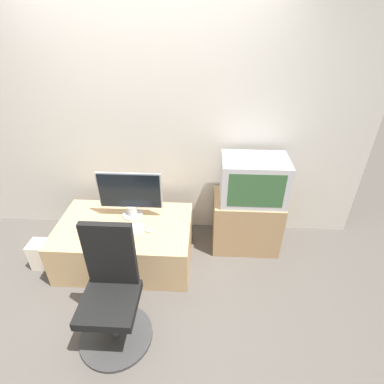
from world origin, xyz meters
TOP-DOWN VIEW (x-y plane):
  - ground_plane at (0.00, 0.00)m, footprint 12.00×12.00m
  - wall_back at (0.00, 1.32)m, footprint 4.40×0.05m
  - desk at (-0.23, 0.70)m, footprint 1.29×0.81m
  - side_stand at (1.00, 1.01)m, footprint 0.69×0.47m
  - main_monitor at (-0.17, 0.85)m, footprint 0.62×0.20m
  - keyboard at (-0.18, 0.64)m, footprint 0.30×0.13m
  - mouse at (0.03, 0.61)m, footprint 0.06×0.03m
  - crt_tv at (1.02, 1.00)m, footprint 0.63×0.42m
  - office_chair at (-0.12, -0.11)m, footprint 0.57×0.57m
  - cardboard_box_lower at (-1.04, 0.57)m, footprint 0.22×0.18m

SIDE VIEW (x-z plane):
  - ground_plane at x=0.00m, z-range 0.00..0.00m
  - cardboard_box_lower at x=-1.04m, z-range 0.00..0.29m
  - desk at x=-0.23m, z-range 0.00..0.45m
  - side_stand at x=1.00m, z-range 0.00..0.59m
  - office_chair at x=-0.12m, z-range -0.11..0.89m
  - keyboard at x=-0.18m, z-range 0.45..0.46m
  - mouse at x=0.03m, z-range 0.45..0.48m
  - main_monitor at x=-0.17m, z-range 0.46..0.94m
  - crt_tv at x=1.02m, z-range 0.59..1.03m
  - wall_back at x=0.00m, z-range 0.00..2.60m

